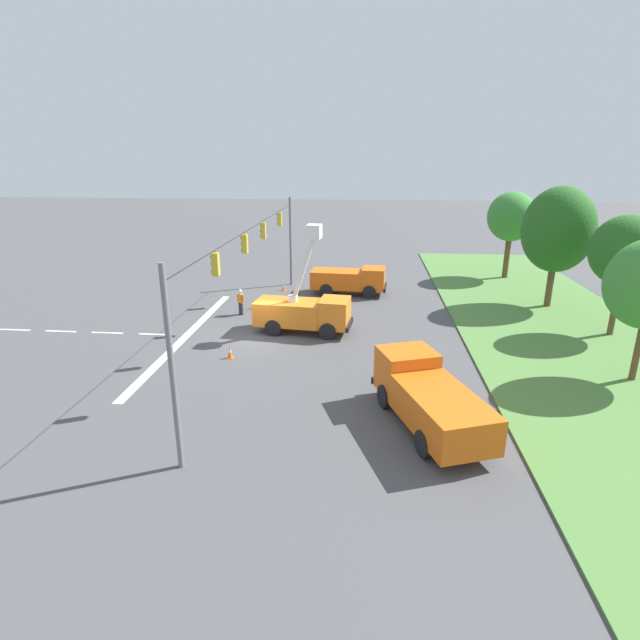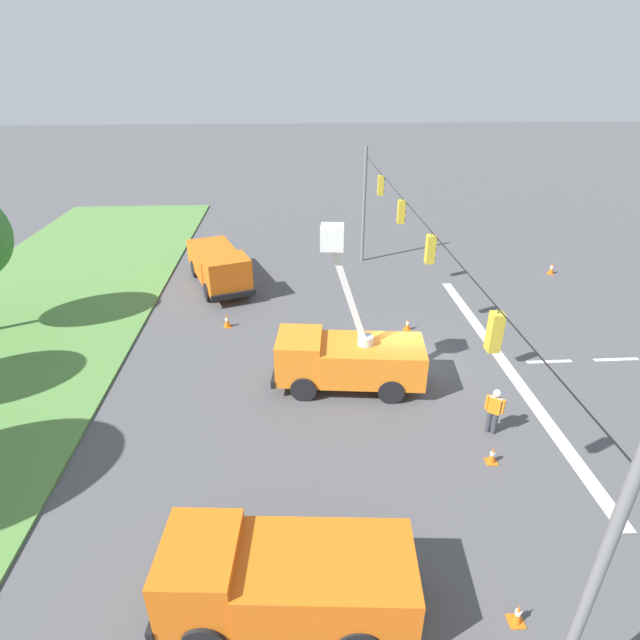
{
  "view_description": "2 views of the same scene",
  "coord_description": "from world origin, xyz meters",
  "px_view_note": "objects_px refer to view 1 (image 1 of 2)",
  "views": [
    {
      "loc": [
        27.39,
        6.19,
        10.26
      ],
      "look_at": [
        -0.1,
        3.62,
        1.19
      ],
      "focal_mm": 28.0,
      "sensor_mm": 36.0,
      "label": 1
    },
    {
      "loc": [
        -17.8,
        4.58,
        11.45
      ],
      "look_at": [
        -0.26,
        3.55,
        2.46
      ],
      "focal_mm": 28.0,
      "sensor_mm": 36.0,
      "label": 2
    }
  ],
  "objects_px": {
    "tree_far_west": "(511,217)",
    "traffic_cone_mid_right": "(230,352)",
    "traffic_cone_foreground_right": "(396,364)",
    "traffic_cone_near_bucket": "(283,287)",
    "tree_west": "(558,230)",
    "traffic_cone_mid_left": "(253,304)",
    "utility_truck_support_far": "(428,396)",
    "utility_truck_support_near": "(350,279)",
    "tree_centre": "(626,251)",
    "utility_truck_bucket_lift": "(304,310)",
    "road_worker": "(241,300)"
  },
  "relations": [
    {
      "from": "traffic_cone_foreground_right",
      "to": "traffic_cone_mid_left",
      "type": "distance_m",
      "value": 13.78
    },
    {
      "from": "tree_centre",
      "to": "utility_truck_support_far",
      "type": "relative_size",
      "value": 1.01
    },
    {
      "from": "traffic_cone_foreground_right",
      "to": "traffic_cone_mid_left",
      "type": "xyz_separation_m",
      "value": [
        -9.96,
        -9.52,
        -0.06
      ]
    },
    {
      "from": "traffic_cone_foreground_right",
      "to": "traffic_cone_mid_left",
      "type": "bearing_deg",
      "value": -136.31
    },
    {
      "from": "utility_truck_support_far",
      "to": "traffic_cone_mid_left",
      "type": "bearing_deg",
      "value": -145.42
    },
    {
      "from": "road_worker",
      "to": "traffic_cone_foreground_right",
      "type": "bearing_deg",
      "value": 49.73
    },
    {
      "from": "tree_west",
      "to": "utility_truck_support_far",
      "type": "relative_size",
      "value": 1.19
    },
    {
      "from": "tree_far_west",
      "to": "utility_truck_bucket_lift",
      "type": "xyz_separation_m",
      "value": [
        15.74,
        -15.89,
        -3.97
      ]
    },
    {
      "from": "road_worker",
      "to": "tree_west",
      "type": "bearing_deg",
      "value": 100.01
    },
    {
      "from": "traffic_cone_foreground_right",
      "to": "road_worker",
      "type": "bearing_deg",
      "value": -130.27
    },
    {
      "from": "traffic_cone_foreground_right",
      "to": "utility_truck_bucket_lift",
      "type": "bearing_deg",
      "value": -135.44
    },
    {
      "from": "traffic_cone_mid_right",
      "to": "road_worker",
      "type": "bearing_deg",
      "value": -170.49
    },
    {
      "from": "tree_west",
      "to": "utility_truck_support_near",
      "type": "height_order",
      "value": "tree_west"
    },
    {
      "from": "utility_truck_support_near",
      "to": "traffic_cone_mid_left",
      "type": "xyz_separation_m",
      "value": [
        4.54,
        -6.65,
        -0.89
      ]
    },
    {
      "from": "road_worker",
      "to": "traffic_cone_mid_right",
      "type": "distance_m",
      "value": 7.77
    },
    {
      "from": "traffic_cone_mid_left",
      "to": "utility_truck_support_far",
      "type": "bearing_deg",
      "value": 34.58
    },
    {
      "from": "utility_truck_support_far",
      "to": "traffic_cone_near_bucket",
      "type": "relative_size",
      "value": 11.92
    },
    {
      "from": "tree_west",
      "to": "utility_truck_support_near",
      "type": "distance_m",
      "value": 15.02
    },
    {
      "from": "utility_truck_support_far",
      "to": "traffic_cone_near_bucket",
      "type": "bearing_deg",
      "value": -155.79
    },
    {
      "from": "tree_far_west",
      "to": "utility_truck_support_far",
      "type": "distance_m",
      "value": 28.33
    },
    {
      "from": "tree_far_west",
      "to": "tree_centre",
      "type": "xyz_separation_m",
      "value": [
        14.68,
        2.48,
        -0.22
      ]
    },
    {
      "from": "tree_west",
      "to": "traffic_cone_near_bucket",
      "type": "xyz_separation_m",
      "value": [
        -2.84,
        -19.54,
        -5.21
      ]
    },
    {
      "from": "tree_far_west",
      "to": "traffic_cone_foreground_right",
      "type": "xyz_separation_m",
      "value": [
        21.1,
        -10.61,
        -5.0
      ]
    },
    {
      "from": "traffic_cone_mid_left",
      "to": "traffic_cone_mid_right",
      "type": "distance_m",
      "value": 9.14
    },
    {
      "from": "tree_far_west",
      "to": "road_worker",
      "type": "bearing_deg",
      "value": -58.55
    },
    {
      "from": "traffic_cone_mid_right",
      "to": "traffic_cone_near_bucket",
      "type": "relative_size",
      "value": 1.11
    },
    {
      "from": "tree_far_west",
      "to": "tree_centre",
      "type": "bearing_deg",
      "value": 9.61
    },
    {
      "from": "traffic_cone_near_bucket",
      "to": "traffic_cone_foreground_right",
      "type": "bearing_deg",
      "value": 28.48
    },
    {
      "from": "traffic_cone_near_bucket",
      "to": "traffic_cone_mid_left",
      "type": "bearing_deg",
      "value": -14.49
    },
    {
      "from": "tree_far_west",
      "to": "utility_truck_bucket_lift",
      "type": "distance_m",
      "value": 22.71
    },
    {
      "from": "utility_truck_support_far",
      "to": "traffic_cone_mid_right",
      "type": "bearing_deg",
      "value": -122.05
    },
    {
      "from": "tree_far_west",
      "to": "traffic_cone_near_bucket",
      "type": "distance_m",
      "value": 20.37
    },
    {
      "from": "tree_centre",
      "to": "traffic_cone_mid_right",
      "type": "height_order",
      "value": "tree_centre"
    },
    {
      "from": "utility_truck_bucket_lift",
      "to": "utility_truck_support_far",
      "type": "height_order",
      "value": "utility_truck_bucket_lift"
    },
    {
      "from": "utility_truck_support_near",
      "to": "traffic_cone_mid_right",
      "type": "relative_size",
      "value": 8.97
    },
    {
      "from": "tree_far_west",
      "to": "traffic_cone_mid_left",
      "type": "relative_size",
      "value": 12.11
    },
    {
      "from": "tree_far_west",
      "to": "traffic_cone_mid_right",
      "type": "bearing_deg",
      "value": -43.7
    },
    {
      "from": "traffic_cone_foreground_right",
      "to": "traffic_cone_near_bucket",
      "type": "relative_size",
      "value": 1.2
    },
    {
      "from": "traffic_cone_mid_left",
      "to": "traffic_cone_near_bucket",
      "type": "height_order",
      "value": "traffic_cone_mid_left"
    },
    {
      "from": "tree_west",
      "to": "traffic_cone_foreground_right",
      "type": "height_order",
      "value": "tree_west"
    },
    {
      "from": "tree_far_west",
      "to": "traffic_cone_foreground_right",
      "type": "distance_m",
      "value": 24.14
    },
    {
      "from": "traffic_cone_mid_left",
      "to": "tree_centre",
      "type": "bearing_deg",
      "value": 81.1
    },
    {
      "from": "tree_west",
      "to": "utility_truck_support_far",
      "type": "height_order",
      "value": "tree_west"
    },
    {
      "from": "traffic_cone_foreground_right",
      "to": "traffic_cone_mid_right",
      "type": "distance_m",
      "value": 8.78
    },
    {
      "from": "traffic_cone_mid_right",
      "to": "utility_truck_support_far",
      "type": "bearing_deg",
      "value": 57.95
    },
    {
      "from": "tree_centre",
      "to": "traffic_cone_mid_left",
      "type": "xyz_separation_m",
      "value": [
        -3.54,
        -22.61,
        -4.83
      ]
    },
    {
      "from": "utility_truck_support_near",
      "to": "traffic_cone_mid_left",
      "type": "height_order",
      "value": "utility_truck_support_near"
    },
    {
      "from": "tree_centre",
      "to": "utility_truck_support_far",
      "type": "height_order",
      "value": "tree_centre"
    },
    {
      "from": "tree_far_west",
      "to": "utility_truck_bucket_lift",
      "type": "bearing_deg",
      "value": -45.28
    },
    {
      "from": "traffic_cone_mid_right",
      "to": "traffic_cone_mid_left",
      "type": "bearing_deg",
      "value": -175.13
    }
  ]
}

